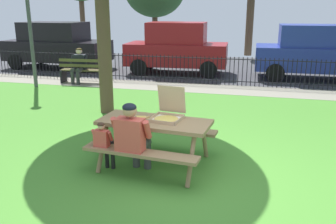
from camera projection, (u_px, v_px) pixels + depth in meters
ground at (205, 144)px, 6.87m from camera, size 28.00×11.15×0.02m
cobblestone_walkway at (227, 90)px, 11.40m from camera, size 28.00×1.40×0.01m
street_asphalt at (236, 68)px, 15.42m from camera, size 28.00×7.23×0.01m
picnic_table_foreground at (155, 130)px, 5.80m from camera, size 1.93×1.64×0.79m
pizza_box_open at (168, 113)px, 5.80m from camera, size 0.53×0.59×0.52m
pizza_slice_on_table at (143, 117)px, 5.91m from camera, size 0.25×0.21×0.02m
adult_at_table at (133, 136)px, 5.38m from camera, size 0.63×0.62×1.19m
child_at_table at (104, 142)px, 5.54m from camera, size 0.34×0.34×0.85m
iron_fence_streetside at (230, 71)px, 11.91m from camera, size 21.55×0.03×0.96m
park_bench_left at (83, 71)px, 12.30m from camera, size 1.63×0.58×0.85m
person_on_park_bench at (79, 64)px, 12.29m from camera, size 0.61×0.59×1.19m
lamp_post_walkway at (28, 9)px, 11.15m from camera, size 0.28×0.28×4.04m
parked_car_far_left at (57, 45)px, 15.22m from camera, size 4.45×2.01×1.94m
parked_car_left at (177, 48)px, 13.99m from camera, size 3.98×1.99×1.98m
parked_car_center at (318, 52)px, 12.78m from camera, size 4.41×1.93×1.94m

